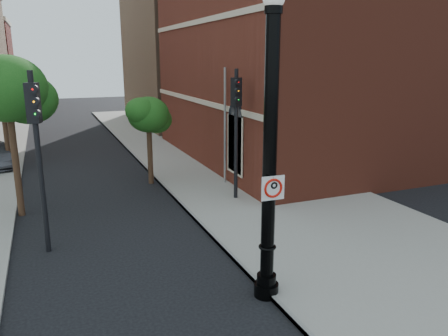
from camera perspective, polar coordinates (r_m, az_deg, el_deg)
name	(u,v)px	position (r m, az deg, el deg)	size (l,w,h in m)	color
ground	(194,322)	(10.33, -3.88, -19.48)	(120.00, 120.00, 0.00)	black
sidewalk_right	(247,180)	(20.91, 2.96, -1.53)	(8.00, 60.00, 0.12)	gray
curb_edge	(166,189)	(19.61, -7.54, -2.68)	(0.10, 60.00, 0.14)	gray
brick_wall_building	(368,49)	(28.98, 18.29, 14.57)	(22.30, 16.30, 12.50)	maroon
bg_building_tan_b	(253,44)	(42.51, 3.80, 15.88)	(22.00, 14.00, 14.00)	#8F674E
lamppost	(269,166)	(10.07, 5.96, 0.30)	(0.61, 0.61, 7.18)	black
no_parking_sign	(273,188)	(10.04, 6.42, -2.59)	(0.58, 0.08, 0.58)	white
traffic_signal_left	(37,133)	(13.54, -23.29, 4.18)	(0.42, 0.47, 5.39)	black
traffic_signal_right	(236,114)	(17.30, 1.61, 7.09)	(0.40, 0.46, 5.32)	black
utility_pole	(225,128)	(19.71, 0.13, 5.26)	(0.11, 0.11, 5.32)	#999999
street_tree_a	(8,90)	(17.24, -26.33, 9.08)	(3.24, 2.93, 5.85)	#372316
street_tree_b	(3,101)	(25.30, -26.94, 7.78)	(2.51, 2.27, 4.52)	#372316
street_tree_c	(149,116)	(20.19, -9.79, 6.75)	(2.24, 2.03, 4.04)	#372316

